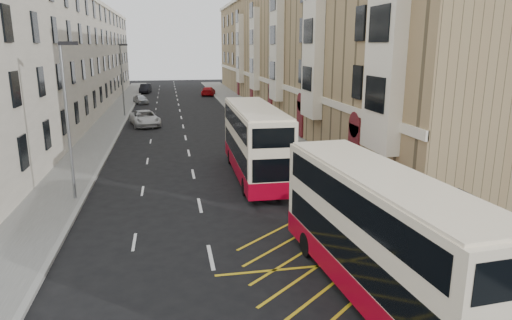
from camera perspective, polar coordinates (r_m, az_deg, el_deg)
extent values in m
plane|color=black|center=(14.61, -4.14, -18.82)|extent=(200.00, 200.00, 0.00)
cube|color=#61625D|center=(43.92, 1.59, 3.77)|extent=(4.00, 120.00, 0.15)
cube|color=#61625D|center=(43.37, -18.87, 2.88)|extent=(3.00, 120.00, 0.15)
cube|color=gray|center=(43.54, -0.99, 3.68)|extent=(0.25, 120.00, 0.15)
cube|color=gray|center=(43.18, -16.90, 2.99)|extent=(0.25, 120.00, 0.15)
cube|color=#9D845B|center=(59.97, 5.10, 13.61)|extent=(10.00, 79.00, 15.00)
cube|color=white|center=(58.93, 0.23, 10.25)|extent=(0.18, 79.00, 0.50)
cube|color=white|center=(24.77, 15.84, 12.57)|extent=(0.80, 3.20, 10.00)
cube|color=white|center=(35.92, 7.14, 13.29)|extent=(0.80, 3.20, 10.00)
cube|color=white|center=(47.49, 2.59, 13.55)|extent=(0.80, 3.20, 10.00)
cube|color=white|center=(59.23, -0.17, 13.66)|extent=(0.80, 3.20, 10.00)
cube|color=white|center=(71.05, -2.02, 13.72)|extent=(0.80, 3.20, 10.00)
cube|color=maroon|center=(29.19, 12.15, 1.44)|extent=(0.20, 1.60, 3.00)
cube|color=maroon|center=(40.31, 5.55, 5.12)|extent=(0.20, 1.60, 3.00)
cube|color=maroon|center=(51.82, 1.81, 7.17)|extent=(0.20, 1.60, 3.00)
cube|color=maroon|center=(63.52, -0.57, 8.45)|extent=(0.20, 1.60, 3.00)
cube|color=maroon|center=(75.31, -2.23, 9.32)|extent=(0.20, 1.60, 3.00)
cube|color=beige|center=(58.99, -23.25, 11.58)|extent=(9.00, 79.00, 13.00)
cube|color=white|center=(58.43, -19.34, 18.31)|extent=(0.30, 79.00, 0.50)
cube|color=black|center=(15.06, 27.55, -13.10)|extent=(0.08, 0.08, 2.60)
cube|color=black|center=(17.88, 20.06, -8.06)|extent=(0.08, 0.08, 2.60)
cube|color=black|center=(18.55, 23.49, -7.58)|extent=(0.08, 0.08, 2.60)
cube|color=black|center=(16.30, 25.79, -5.71)|extent=(1.65, 4.25, 0.10)
cube|color=#94A0A5|center=(17.12, 27.18, -9.33)|extent=(0.04, 3.60, 1.95)
cube|color=black|center=(17.69, 24.52, -11.74)|extent=(0.35, 1.60, 0.06)
cylinder|color=red|center=(18.06, 15.23, -10.20)|extent=(0.06, 0.06, 1.00)
cylinder|color=red|center=(20.79, 11.34, -6.69)|extent=(0.06, 0.06, 1.00)
cylinder|color=red|center=(23.66, 8.40, -3.99)|extent=(0.06, 0.06, 1.00)
cube|color=red|center=(20.63, 11.40, -5.44)|extent=(0.05, 6.50, 0.06)
cube|color=red|center=(20.78, 11.34, -6.56)|extent=(0.05, 6.50, 0.06)
cylinder|color=gray|center=(25.01, -22.49, 4.32)|extent=(0.16, 0.16, 8.00)
cube|color=black|center=(24.65, -22.42, 13.34)|extent=(0.90, 0.18, 0.18)
cylinder|color=gray|center=(54.57, -16.39, 9.55)|extent=(0.16, 0.16, 8.00)
cube|color=black|center=(54.40, -16.25, 13.66)|extent=(0.90, 0.18, 0.18)
cube|color=#FDECCA|center=(15.03, 15.14, -8.81)|extent=(3.12, 10.57, 3.74)
cube|color=#9F031A|center=(15.64, 14.79, -13.70)|extent=(3.15, 10.60, 0.85)
cube|color=black|center=(15.21, 15.03, -10.38)|extent=(3.10, 9.74, 1.04)
cube|color=black|center=(14.63, 15.43, -4.62)|extent=(3.10, 9.74, 0.95)
cube|color=#FDECCA|center=(14.41, 15.62, -1.79)|extent=(3.00, 10.15, 0.11)
cube|color=black|center=(19.52, 7.48, -4.33)|extent=(2.01, 0.22, 1.23)
cube|color=black|center=(19.00, 7.66, 1.24)|extent=(1.66, 0.20, 0.43)
cylinder|color=black|center=(18.02, 6.42, -10.44)|extent=(0.33, 0.96, 0.95)
cylinder|color=black|center=(18.86, 12.57, -9.55)|extent=(0.33, 0.96, 0.95)
cube|color=#FDECCA|center=(27.87, -0.14, 2.47)|extent=(2.71, 11.02, 3.94)
cube|color=#9F031A|center=(28.22, -0.14, -0.56)|extent=(2.74, 11.05, 0.90)
cube|color=black|center=(27.97, -0.14, 1.52)|extent=(2.73, 10.14, 1.10)
cube|color=black|center=(27.65, -0.14, 4.95)|extent=(2.73, 10.14, 1.00)
cube|color=#FDECCA|center=(27.54, -0.14, 6.57)|extent=(2.60, 10.58, 0.12)
cube|color=black|center=(33.26, -1.71, 3.62)|extent=(2.12, 0.12, 1.30)
cube|color=black|center=(32.95, -1.74, 7.12)|extent=(1.75, 0.11, 0.45)
cube|color=black|center=(22.74, 2.15, -1.31)|extent=(2.12, 0.12, 1.20)
cylinder|color=black|center=(31.51, -3.22, 0.42)|extent=(0.30, 1.00, 1.00)
cylinder|color=black|center=(31.84, 0.81, 0.58)|extent=(0.30, 1.00, 1.00)
cylinder|color=black|center=(24.80, -1.36, -3.36)|extent=(0.30, 1.00, 1.00)
cylinder|color=black|center=(25.21, 3.72, -3.09)|extent=(0.30, 1.00, 1.00)
imported|color=black|center=(17.86, 17.49, -9.12)|extent=(0.82, 0.74, 1.88)
imported|color=black|center=(17.82, 28.95, -10.72)|extent=(0.88, 0.72, 1.66)
imported|color=black|center=(21.58, 14.91, -5.22)|extent=(1.01, 0.55, 1.64)
imported|color=silver|center=(47.99, -13.73, 5.09)|extent=(3.62, 5.93, 1.54)
imported|color=#B5B8BD|center=(66.71, -14.23, 7.38)|extent=(2.59, 4.04, 1.28)
imported|color=black|center=(82.31, -13.66, 8.69)|extent=(2.03, 4.79, 1.54)
imported|color=#AC080D|center=(76.23, -5.98, 8.56)|extent=(2.88, 5.13, 1.40)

